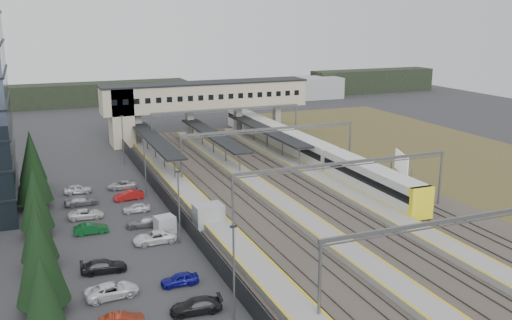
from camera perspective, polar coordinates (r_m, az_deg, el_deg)
name	(u,v)px	position (r m, az deg, el deg)	size (l,w,h in m)	color
ground	(227,211)	(71.40, -2.97, -5.13)	(220.00, 220.00, 0.00)	#2B2B2D
conifer_row	(35,205)	(62.77, -21.19, -4.22)	(4.42, 49.82, 9.50)	black
car_park	(127,241)	(62.03, -12.78, -7.95)	(10.71, 44.71, 1.28)	silver
lampposts	(159,182)	(69.19, -9.63, -2.18)	(0.50, 53.25, 8.07)	slate
fence	(166,198)	(73.98, -9.02, -3.77)	(0.08, 90.00, 2.00)	#26282B
relay_cabin_near	(208,216)	(65.90, -4.78, -5.59)	(3.34, 2.50, 2.72)	#979B9D
relay_cabin_far	(165,225)	(64.98, -9.10, -6.39)	(2.37, 2.09, 1.94)	#979B9D
rail_corridor	(278,190)	(78.99, 2.26, -2.97)	(34.00, 90.00, 0.92)	#3E3730
canopies	(213,135)	(97.21, -4.31, 2.51)	(23.10, 30.00, 3.28)	black
footbridge	(192,100)	(110.88, -6.38, 6.03)	(40.40, 6.40, 11.20)	tan
gantries	(303,151)	(76.85, 4.72, 0.92)	(28.40, 62.28, 7.17)	slate
train	(301,147)	(95.79, 4.48, 1.29)	(3.10, 64.84, 3.91)	silver
billboard	(401,164)	(83.48, 14.34, -0.38)	(1.95, 5.47, 4.80)	slate
scrub_east	(480,166)	(98.69, 21.51, -0.60)	(34.00, 120.00, 0.06)	#4D4925
treeline_far	(199,90)	(163.84, -5.69, 6.96)	(170.00, 19.00, 7.00)	black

